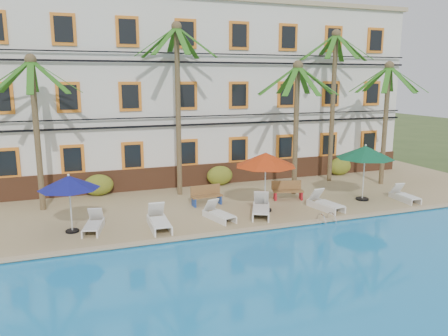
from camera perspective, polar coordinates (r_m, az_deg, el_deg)
name	(u,v)px	position (r m, az deg, el deg)	size (l,w,h in m)	color
ground	(266,226)	(18.77, 5.46, -7.56)	(100.00, 100.00, 0.00)	#384C23
pool_deck	(225,195)	(23.15, 0.18, -3.49)	(30.00, 12.00, 0.25)	tan
swimming_pool	(374,301)	(13.27, 18.98, -16.13)	(26.00, 12.00, 0.20)	#1B83CB
pool_coping	(275,226)	(17.92, 6.71, -7.58)	(30.00, 0.35, 0.06)	tan
hotel_building	(198,92)	(27.10, -3.48, 9.92)	(25.40, 6.44, 10.22)	silver
palm_a	(35,111)	(21.01, -23.47, 6.86)	(4.13, 4.13, 6.95)	brown
palm_b	(178,87)	(22.08, -6.07, 10.43)	(4.13, 4.13, 8.62)	brown
palm_c	(297,109)	(22.42, 9.46, 7.63)	(4.13, 4.13, 6.79)	brown
palm_d	(334,87)	(25.86, 14.13, 10.26)	(4.13, 4.13, 8.58)	brown
palm_e	(386,106)	(25.97, 20.46, 7.65)	(4.13, 4.13, 6.84)	brown
shrub_left	(99,185)	(23.26, -16.06, -2.16)	(1.50, 0.90, 1.10)	#225919
shrub_mid	(220,176)	(24.53, -0.56, -1.00)	(1.50, 0.90, 1.10)	#225919
shrub_right	(340,166)	(28.11, 14.90, 0.22)	(1.50, 0.90, 1.10)	#225919
umbrella_blue	(69,183)	(17.73, -19.60, -1.82)	(2.32, 2.32, 2.33)	black
umbrella_red	(266,160)	(19.43, 5.46, 1.07)	(2.77, 2.77, 2.76)	black
umbrella_green	(365,152)	(22.26, 17.96, 1.95)	(2.79, 2.79, 2.79)	black
lounger_a	(94,224)	(18.07, -16.67, -7.05)	(1.01, 1.82, 0.82)	silver
lounger_b	(159,221)	(17.80, -8.50, -6.82)	(0.77, 2.03, 0.95)	silver
lounger_c	(219,214)	(18.65, -0.70, -5.97)	(1.06, 1.83, 0.82)	silver
lounger_d	(261,208)	(19.31, 4.85, -5.24)	(1.52, 2.15, 0.96)	silver
lounger_e	(325,203)	(20.61, 13.07, -4.50)	(1.01, 1.97, 0.89)	silver
lounger_f	(404,196)	(23.25, 22.49, -3.34)	(0.69, 1.72, 0.80)	silver
bench_left	(206,195)	(20.79, -2.35, -3.55)	(1.53, 0.58, 0.93)	olive
bench_right	(288,190)	(21.92, 8.33, -2.86)	(1.57, 0.85, 0.93)	olive
pool_ladder	(326,222)	(18.96, 13.22, -6.83)	(0.54, 0.74, 0.74)	silver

